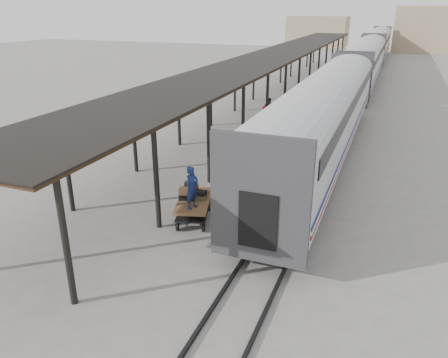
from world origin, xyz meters
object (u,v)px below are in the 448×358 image
baggage_cart (194,205)px  pedestrian (269,110)px  luggage_tug (267,117)px  porter (192,188)px

baggage_cart → pedestrian: bearing=79.3°
pedestrian → luggage_tug: bearing=112.3°
luggage_tug → porter: (1.73, -16.46, 1.14)m
porter → pedestrian: (-1.78, 17.15, -0.80)m
baggage_cart → porter: 1.25m
pedestrian → baggage_cart: bearing=112.8°
porter → pedestrian: size_ratio=0.94×
baggage_cart → pedestrian: 16.57m
luggage_tug → pedestrian: pedestrian is taller
porter → baggage_cart: bearing=36.7°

